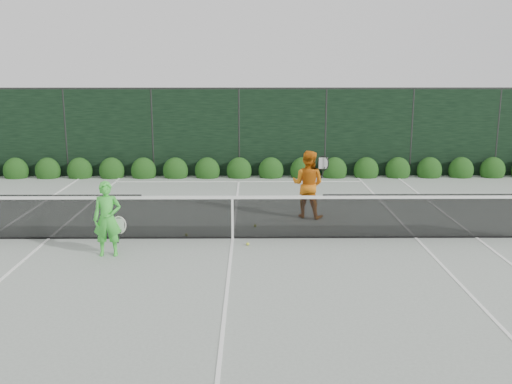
{
  "coord_description": "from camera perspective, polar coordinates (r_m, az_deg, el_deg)",
  "views": [
    {
      "loc": [
        0.42,
        -12.24,
        3.78
      ],
      "look_at": [
        0.53,
        0.3,
        1.0
      ],
      "focal_mm": 40.0,
      "sensor_mm": 36.0,
      "label": 1
    }
  ],
  "objects": [
    {
      "name": "player_woman",
      "position": [
        11.87,
        -14.63,
        -2.62
      ],
      "size": [
        0.65,
        0.41,
        1.54
      ],
      "rotation": [
        0.0,
        0.0,
        0.08
      ],
      "color": "green",
      "rests_on": "ground"
    },
    {
      "name": "court_lines",
      "position": [
        12.81,
        -2.35,
        -4.64
      ],
      "size": [
        11.03,
        23.83,
        0.01
      ],
      "color": "white",
      "rests_on": "ground"
    },
    {
      "name": "tennis_net",
      "position": [
        12.67,
        -2.48,
        -2.37
      ],
      "size": [
        12.9,
        0.1,
        1.07
      ],
      "color": "black",
      "rests_on": "ground"
    },
    {
      "name": "windscreen_fence",
      "position": [
        9.8,
        -2.93,
        -0.88
      ],
      "size": [
        32.0,
        21.07,
        3.06
      ],
      "color": "black",
      "rests_on": "ground"
    },
    {
      "name": "player_man",
      "position": [
        14.45,
        5.21,
        0.79
      ],
      "size": [
        1.02,
        0.93,
        1.72
      ],
      "rotation": [
        0.0,
        0.0,
        2.74
      ],
      "color": "orange",
      "rests_on": "ground"
    },
    {
      "name": "hedge_row",
      "position": [
        19.71,
        -1.7,
        2.14
      ],
      "size": [
        31.66,
        0.65,
        0.94
      ],
      "color": "#113A0F",
      "rests_on": "ground"
    },
    {
      "name": "tennis_balls",
      "position": [
        13.0,
        -2.62,
        -4.26
      ],
      "size": [
        1.64,
        1.51,
        0.07
      ],
      "color": "#D0DE31",
      "rests_on": "ground"
    },
    {
      "name": "ground",
      "position": [
        12.82,
        -2.35,
        -4.66
      ],
      "size": [
        80.0,
        80.0,
        0.0
      ],
      "primitive_type": "plane",
      "color": "gray",
      "rests_on": "ground"
    }
  ]
}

